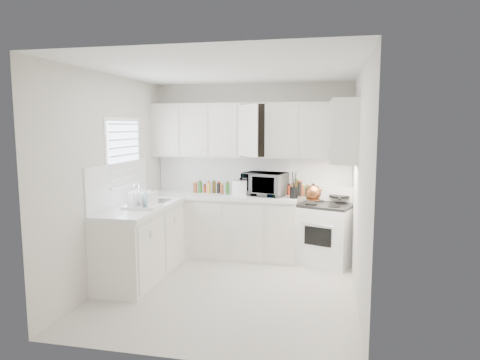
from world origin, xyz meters
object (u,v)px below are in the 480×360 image
(tea_kettle, at_px, (313,191))
(rice_cooker, at_px, (241,186))
(utensil_crock, at_px, (294,185))
(dish_rack, at_px, (142,198))
(stove, at_px, (326,226))
(microwave, at_px, (265,181))

(tea_kettle, bearing_deg, rice_cooker, -166.59)
(utensil_crock, distance_m, dish_rack, 2.11)
(tea_kettle, bearing_deg, dish_rack, -129.28)
(stove, xyz_separation_m, utensil_crock, (-0.45, -0.09, 0.59))
(tea_kettle, xyz_separation_m, rice_cooker, (-1.07, 0.20, 0.01))
(microwave, xyz_separation_m, dish_rack, (-1.35, -1.30, -0.09))
(dish_rack, bearing_deg, utensil_crock, 31.47)
(microwave, distance_m, rice_cooker, 0.36)
(rice_cooker, relative_size, utensil_crock, 0.66)
(microwave, distance_m, utensil_crock, 0.48)
(tea_kettle, height_order, dish_rack, tea_kettle)
(stove, height_order, rice_cooker, rice_cooker)
(rice_cooker, xyz_separation_m, dish_rack, (-1.00, -1.24, -0.01))
(utensil_crock, height_order, dish_rack, utensil_crock)
(stove, xyz_separation_m, tea_kettle, (-0.18, -0.16, 0.51))
(microwave, height_order, dish_rack, microwave)
(stove, distance_m, rice_cooker, 1.35)
(dish_rack, bearing_deg, rice_cooker, 50.87)
(stove, relative_size, tea_kettle, 4.07)
(microwave, relative_size, rice_cooker, 2.36)
(rice_cooker, bearing_deg, microwave, 26.52)
(microwave, xyz_separation_m, rice_cooker, (-0.35, -0.05, -0.08))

